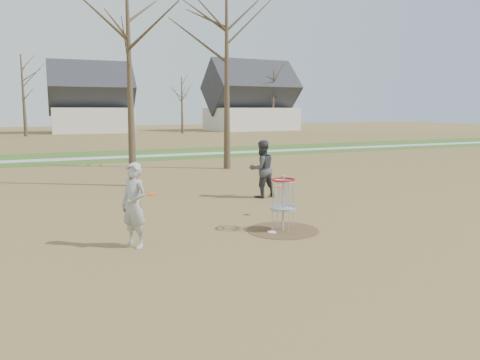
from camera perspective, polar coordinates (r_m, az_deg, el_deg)
name	(u,v)px	position (r m, az deg, el deg)	size (l,w,h in m)	color
ground	(283,230)	(11.82, 5.23, -6.13)	(160.00, 160.00, 0.00)	brown
green_band	(125,155)	(31.59, -13.83, 2.92)	(160.00, 8.00, 0.01)	#2D5119
footpath	(128,157)	(30.61, -13.49, 2.78)	(160.00, 1.50, 0.01)	#9E9E99
dirt_circle	(283,230)	(11.82, 5.23, -6.10)	(1.80, 1.80, 0.01)	#47331E
player_standing	(134,205)	(10.44, -12.80, -3.03)	(0.68, 0.45, 1.87)	#A4A4A4
player_throwing	(262,169)	(15.99, 2.67, 1.36)	(0.96, 0.74, 1.97)	#3A3A40
disc_grounded	(272,232)	(11.55, 3.90, -6.35)	(0.22, 0.22, 0.02)	white
discs_in_play	(227,190)	(11.73, -1.56, -1.18)	(4.24, 1.77, 0.39)	#FF520D
disc_golf_basket	(283,194)	(11.62, 5.29, -1.77)	(0.64, 0.64, 1.35)	#9EA3AD
bare_trees	(113,84)	(46.39, -15.27, 11.21)	(52.62, 44.98, 9.00)	#382B1E
houses_row	(112,105)	(63.29, -15.34, 8.78)	(56.51, 10.01, 7.26)	silver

